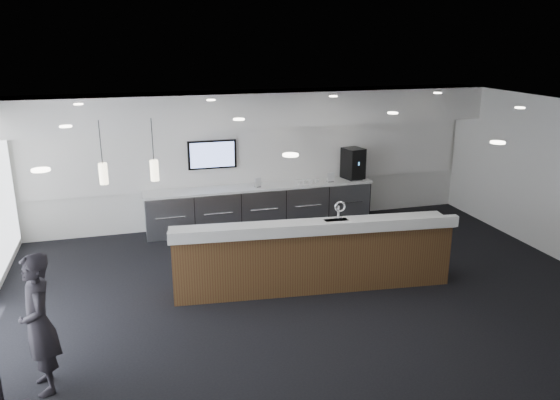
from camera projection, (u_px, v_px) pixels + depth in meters
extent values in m
plane|color=black|center=(315.00, 299.00, 8.87)|extent=(10.00, 10.00, 0.00)
cube|color=black|center=(319.00, 114.00, 8.01)|extent=(10.00, 8.00, 0.02)
cube|color=white|center=(256.00, 158.00, 12.12)|extent=(10.00, 0.02, 3.00)
cube|color=white|center=(261.00, 108.00, 11.38)|extent=(10.00, 0.90, 0.70)
cube|color=white|center=(257.00, 154.00, 12.07)|extent=(9.80, 0.06, 1.40)
cube|color=gray|center=(261.00, 207.00, 12.09)|extent=(5.00, 0.60, 0.90)
cube|color=white|center=(261.00, 187.00, 11.96)|extent=(5.06, 0.66, 0.05)
cylinder|color=silver|center=(171.00, 218.00, 11.26)|extent=(0.60, 0.02, 0.02)
cylinder|color=silver|center=(219.00, 214.00, 11.52)|extent=(0.60, 0.02, 0.02)
cylinder|color=silver|center=(264.00, 210.00, 11.79)|extent=(0.60, 0.02, 0.02)
cylinder|color=silver|center=(308.00, 206.00, 12.05)|extent=(0.60, 0.02, 0.02)
cylinder|color=silver|center=(350.00, 202.00, 12.31)|extent=(0.60, 0.02, 0.02)
cube|color=black|center=(212.00, 154.00, 11.73)|extent=(1.05, 0.07, 0.62)
cube|color=blue|center=(212.00, 155.00, 11.70)|extent=(0.95, 0.01, 0.54)
cylinder|color=beige|center=(152.00, 162.00, 8.33)|extent=(0.12, 0.12, 0.30)
cylinder|color=beige|center=(104.00, 165.00, 8.15)|extent=(0.12, 0.12, 0.30)
cube|color=#51301B|center=(313.00, 258.00, 9.15)|extent=(4.67, 1.11, 1.05)
cube|color=white|center=(313.00, 227.00, 8.99)|extent=(4.76, 1.20, 0.06)
cube|color=white|center=(319.00, 229.00, 8.62)|extent=(4.70, 0.60, 0.18)
cylinder|color=silver|center=(338.00, 214.00, 9.11)|extent=(0.04, 0.04, 0.28)
torus|color=silver|center=(340.00, 207.00, 9.02)|extent=(0.19, 0.05, 0.19)
cube|color=black|center=(353.00, 163.00, 12.48)|extent=(0.50, 0.54, 0.70)
cube|color=silver|center=(357.00, 180.00, 12.35)|extent=(0.25, 0.12, 0.02)
cube|color=silver|center=(258.00, 183.00, 11.81)|extent=(0.15, 0.06, 0.20)
cube|color=silver|center=(331.00, 177.00, 12.23)|extent=(0.16, 0.04, 0.21)
imported|color=black|center=(39.00, 324.00, 6.38)|extent=(0.57, 0.72, 1.74)
imported|color=white|center=(317.00, 181.00, 12.14)|extent=(0.09, 0.09, 0.08)
imported|color=white|center=(311.00, 182.00, 12.11)|extent=(0.12, 0.12, 0.08)
imported|color=white|center=(305.00, 182.00, 12.07)|extent=(0.11, 0.11, 0.08)
imported|color=white|center=(299.00, 183.00, 12.03)|extent=(0.11, 0.11, 0.08)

